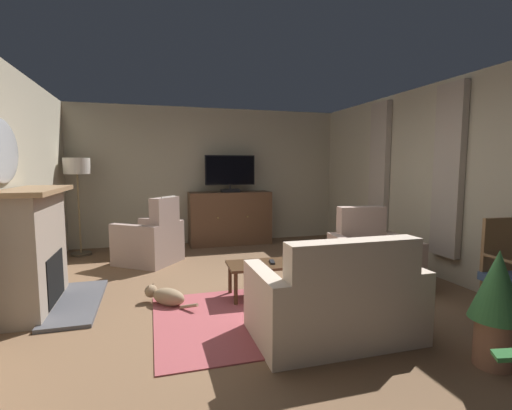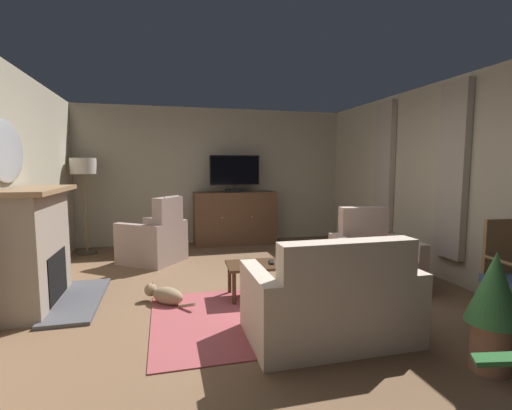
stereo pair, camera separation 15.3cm
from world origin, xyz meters
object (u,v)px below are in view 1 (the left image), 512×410
fireplace (36,252)px  sofa_floral (336,303)px  wall_mirror_oval (2,151)px  tv_remote (272,262)px  floor_lamp (77,175)px  coffee_table (273,267)px  tv_cabinet (230,219)px  armchair_angled_to_table (151,242)px  armchair_in_far_corner (371,261)px  side_chair_nearest_door (511,271)px  potted_plant_leafy_by_curtain (496,300)px  cat (166,296)px  television (230,173)px

fireplace → sofa_floral: size_ratio=0.98×
wall_mirror_oval → tv_remote: bearing=-7.5°
floor_lamp → fireplace: bearing=-90.3°
coffee_table → tv_cabinet: bearing=87.5°
wall_mirror_oval → sofa_floral: wall_mirror_oval is taller
armchair_angled_to_table → armchair_in_far_corner: (2.70, -1.94, -0.02)m
side_chair_nearest_door → potted_plant_leafy_by_curtain: (-0.82, -0.55, -0.01)m
potted_plant_leafy_by_curtain → armchair_in_far_corner: bearing=84.2°
tv_cabinet → cat: size_ratio=2.84×
armchair_angled_to_table → potted_plant_leafy_by_curtain: armchair_angled_to_table is taller
wall_mirror_oval → coffee_table: bearing=-7.3°
armchair_angled_to_table → armchair_in_far_corner: 3.33m
armchair_in_far_corner → floor_lamp: size_ratio=0.61×
side_chair_nearest_door → floor_lamp: bearing=137.0°
potted_plant_leafy_by_curtain → fireplace: bearing=148.3°
television → side_chair_nearest_door: bearing=-67.2°
wall_mirror_oval → tv_remote: 3.08m
cat → armchair_angled_to_table: bearing=94.4°
tv_cabinet → cat: (-1.36, -2.96, -0.39)m
wall_mirror_oval → potted_plant_leafy_by_curtain: wall_mirror_oval is taller
side_chair_nearest_door → cat: bearing=155.9°
tv_cabinet → coffee_table: 3.02m
armchair_angled_to_table → cat: bearing=-85.6°
tv_cabinet → armchair_in_far_corner: (1.20, -3.00, -0.17)m
tv_cabinet → television: size_ratio=1.64×
television → potted_plant_leafy_by_curtain: (1.00, -4.88, -0.88)m
tv_cabinet → armchair_angled_to_table: 1.85m
sofa_floral → potted_plant_leafy_by_curtain: size_ratio=1.58×
floor_lamp → sofa_floral: bearing=-55.7°
armchair_in_far_corner → potted_plant_leafy_by_curtain: armchair_in_far_corner is taller
tv_remote → armchair_in_far_corner: 1.35m
wall_mirror_oval → tv_remote: (2.78, -0.37, -1.27)m
sofa_floral → tv_cabinet: bearing=90.8°
fireplace → tv_cabinet: 3.77m
tv_cabinet → armchair_in_far_corner: size_ratio=1.57×
armchair_angled_to_table → floor_lamp: size_ratio=0.69×
sofa_floral → floor_lamp: (-2.73, 4.00, 1.06)m
wall_mirror_oval → potted_plant_leafy_by_curtain: 4.69m
fireplace → cat: 1.45m
tv_cabinet → potted_plant_leafy_by_curtain: size_ratio=1.74×
fireplace → sofa_floral: fireplace is taller
sofa_floral → armchair_angled_to_table: 3.49m
television → armchair_angled_to_table: television is taller
armchair_in_far_corner → cat: size_ratio=1.82×
tv_cabinet → floor_lamp: size_ratio=0.95×
fireplace → cat: size_ratio=2.55×
tv_remote → floor_lamp: size_ratio=0.10×
wall_mirror_oval → side_chair_nearest_door: bearing=-20.0°
armchair_angled_to_table → floor_lamp: floor_lamp is taller
sofa_floral → armchair_angled_to_table: armchair_angled_to_table is taller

